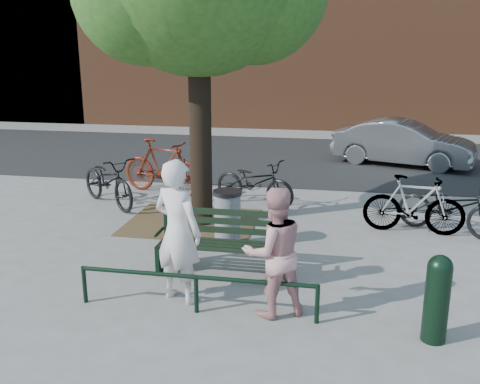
% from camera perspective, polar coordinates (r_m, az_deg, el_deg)
% --- Properties ---
extents(ground, '(90.00, 90.00, 0.00)m').
position_cam_1_polar(ground, '(7.98, -2.39, -8.67)').
color(ground, gray).
rests_on(ground, ground).
extents(dirt_pit, '(2.40, 2.00, 0.02)m').
position_cam_1_polar(dirt_pit, '(10.19, -5.14, -3.20)').
color(dirt_pit, brown).
rests_on(dirt_pit, ground).
extents(road, '(40.00, 7.00, 0.01)m').
position_cam_1_polar(road, '(16.01, 4.38, 3.68)').
color(road, black).
rests_on(road, ground).
extents(park_bench, '(1.74, 0.54, 0.97)m').
position_cam_1_polar(park_bench, '(7.87, -2.30, -5.26)').
color(park_bench, black).
rests_on(park_bench, ground).
extents(guard_railing, '(3.06, 0.06, 0.51)m').
position_cam_1_polar(guard_railing, '(6.75, -4.72, -9.62)').
color(guard_railing, black).
rests_on(guard_railing, ground).
extents(person_left, '(0.81, 0.68, 1.90)m').
position_cam_1_polar(person_left, '(6.90, -6.65, -4.21)').
color(person_left, silver).
rests_on(person_left, ground).
extents(person_right, '(0.99, 0.91, 1.64)m').
position_cam_1_polar(person_right, '(6.55, 3.65, -6.44)').
color(person_right, tan).
rests_on(person_right, ground).
extents(bollard, '(0.28, 0.28, 1.04)m').
position_cam_1_polar(bollard, '(6.46, 20.29, -10.33)').
color(bollard, black).
rests_on(bollard, ground).
extents(litter_bin, '(0.47, 0.47, 0.97)m').
position_cam_1_polar(litter_bin, '(8.81, -1.33, -2.85)').
color(litter_bin, gray).
rests_on(litter_bin, ground).
extents(bicycle_a, '(2.01, 1.81, 1.06)m').
position_cam_1_polar(bicycle_a, '(11.44, -13.88, 1.18)').
color(bicycle_a, black).
rests_on(bicycle_a, ground).
extents(bicycle_b, '(2.13, 1.07, 1.23)m').
position_cam_1_polar(bicycle_b, '(12.14, -8.26, 2.71)').
color(bicycle_b, '#50180B').
rests_on(bicycle_b, ground).
extents(bicycle_c, '(1.96, 1.30, 0.98)m').
position_cam_1_polar(bicycle_c, '(11.16, 1.56, 1.06)').
color(bicycle_c, black).
rests_on(bicycle_c, ground).
extents(bicycle_d, '(1.79, 0.65, 1.05)m').
position_cam_1_polar(bicycle_d, '(9.94, 18.06, -1.29)').
color(bicycle_d, gray).
rests_on(bicycle_d, ground).
extents(bicycle_e, '(1.95, 1.40, 0.98)m').
position_cam_1_polar(bicycle_e, '(10.15, 21.50, -1.49)').
color(bicycle_e, black).
rests_on(bicycle_e, ground).
extents(parked_car, '(4.02, 2.44, 1.25)m').
position_cam_1_polar(parked_car, '(15.56, 17.00, 5.02)').
color(parked_car, slate).
rests_on(parked_car, ground).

